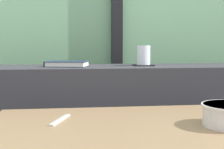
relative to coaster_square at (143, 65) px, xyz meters
The scene contains 4 objects.
coaster_square is the anchor object (origin of this frame).
juice_glass 0.05m from the coaster_square, ahead, with size 0.07×0.07×0.10m.
closed_book 0.40m from the coaster_square, behind, with size 0.23×0.18×0.03m.
fork_utensil 0.72m from the coaster_square, 126.68° to the right, with size 0.02×0.17×0.01m, color silver.
Camera 1 is at (-0.14, -1.19, 1.01)m, focal length 54.73 mm.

